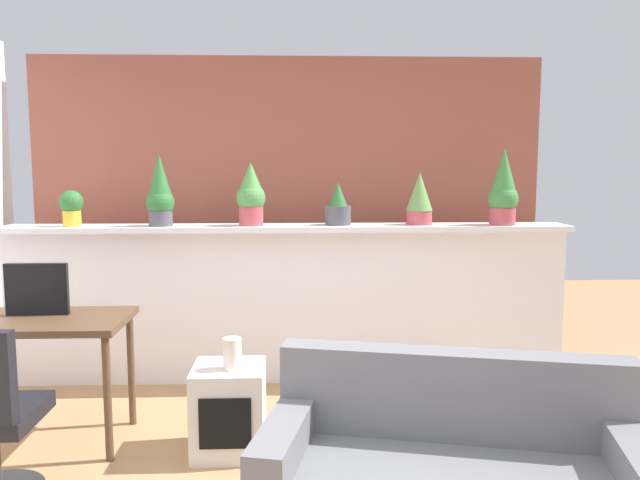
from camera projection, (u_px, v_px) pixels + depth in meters
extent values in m
cube|color=white|center=(289.00, 306.00, 4.74)|extent=(4.15, 0.16, 1.15)
cube|color=white|center=(288.00, 228.00, 4.63)|extent=(4.15, 0.35, 0.04)
cube|color=#9E5442|center=(289.00, 210.00, 5.25)|extent=(4.15, 0.10, 2.50)
cylinder|color=gold|center=(72.00, 218.00, 4.55)|extent=(0.13, 0.13, 0.11)
sphere|color=#2D7033|center=(71.00, 202.00, 4.53)|extent=(0.17, 0.17, 0.17)
cylinder|color=#4C4C51|center=(161.00, 218.00, 4.57)|extent=(0.17, 0.17, 0.11)
sphere|color=#2D7033|center=(160.00, 202.00, 4.55)|extent=(0.20, 0.20, 0.20)
cone|color=#2D7033|center=(159.00, 175.00, 4.53)|extent=(0.17, 0.17, 0.31)
cylinder|color=#B7474C|center=(251.00, 216.00, 4.60)|extent=(0.18, 0.18, 0.14)
sphere|color=#4C9347|center=(251.00, 198.00, 4.59)|extent=(0.21, 0.21, 0.21)
cone|color=#4C9347|center=(251.00, 177.00, 4.57)|extent=(0.18, 0.18, 0.22)
cylinder|color=#4C4C51|center=(338.00, 215.00, 4.64)|extent=(0.19, 0.19, 0.14)
cone|color=#2D7033|center=(338.00, 194.00, 4.63)|extent=(0.14, 0.14, 0.18)
cylinder|color=#B7474C|center=(419.00, 217.00, 4.67)|extent=(0.19, 0.19, 0.11)
cone|color=#669E4C|center=(420.00, 191.00, 4.65)|extent=(0.20, 0.20, 0.28)
cylinder|color=#B7474C|center=(502.00, 216.00, 4.65)|extent=(0.19, 0.19, 0.13)
sphere|color=#3D843D|center=(503.00, 199.00, 4.63)|extent=(0.22, 0.22, 0.22)
cone|color=#3D843D|center=(504.00, 170.00, 4.61)|extent=(0.19, 0.19, 0.33)
cylinder|color=brown|center=(108.00, 399.00, 3.44)|extent=(0.04, 0.04, 0.71)
cylinder|color=brown|center=(131.00, 369.00, 3.94)|extent=(0.04, 0.04, 0.71)
cube|color=brown|center=(30.00, 322.00, 3.63)|extent=(1.10, 0.60, 0.04)
cube|color=black|center=(37.00, 289.00, 3.69)|extent=(0.36, 0.04, 0.31)
cube|color=silver|center=(229.00, 409.00, 3.57)|extent=(0.40, 0.40, 0.50)
cube|color=black|center=(225.00, 423.00, 3.38)|extent=(0.28, 0.04, 0.28)
cylinder|color=silver|center=(232.00, 354.00, 3.49)|extent=(0.10, 0.10, 0.18)
cube|color=slate|center=(452.00, 394.00, 2.83)|extent=(1.56, 0.50, 0.40)
cube|color=slate|center=(286.00, 436.00, 2.68)|extent=(0.33, 0.78, 0.16)
cube|color=slate|center=(638.00, 464.00, 2.43)|extent=(0.33, 0.78, 0.16)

